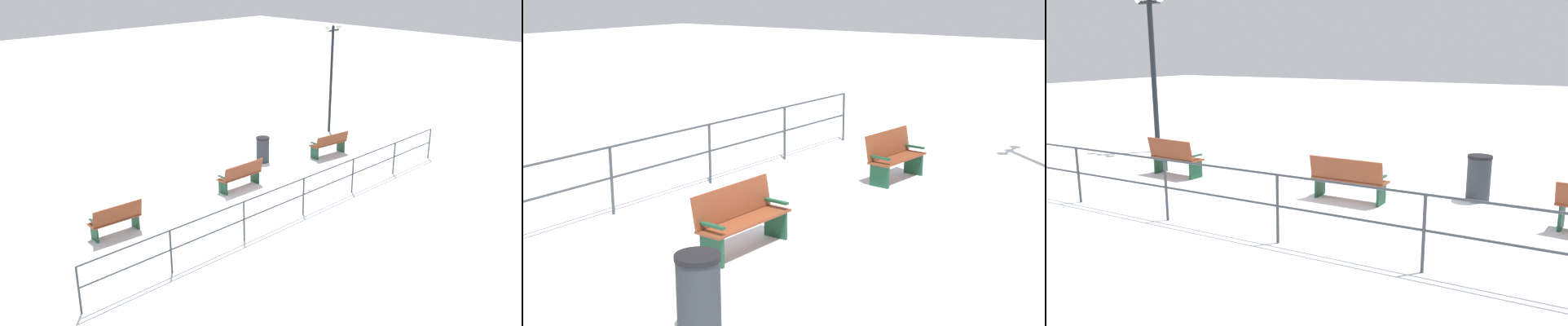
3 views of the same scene
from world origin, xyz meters
TOP-DOWN VIEW (x-y plane):
  - ground_plane at (0.00, 0.00)m, footprint 80.00×80.00m
  - bench_nearest at (-0.10, -4.58)m, footprint 0.67×1.62m
  - bench_second at (-0.17, 0.00)m, footprint 0.53×1.58m
  - bench_third at (-0.22, 4.59)m, footprint 0.59×1.44m
  - lamppost_near at (1.91, -7.04)m, footprint 0.24×0.98m
  - waterfront_railing at (-2.86, 0.00)m, footprint 0.05×14.12m
  - trash_bin at (1.16, -2.30)m, footprint 0.49×0.49m

SIDE VIEW (x-z plane):
  - ground_plane at x=0.00m, z-range 0.00..0.00m
  - trash_bin at x=1.16m, z-range 0.00..0.94m
  - bench_third at x=-0.22m, z-range 0.01..0.94m
  - bench_second at x=-0.17m, z-range 0.02..0.93m
  - bench_nearest at x=-0.10m, z-range 0.04..0.92m
  - waterfront_railing at x=-2.86m, z-range 0.20..1.34m
  - lamppost_near at x=1.91m, z-range 0.74..5.25m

